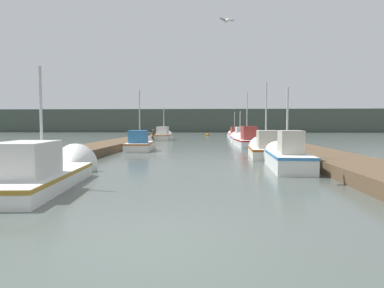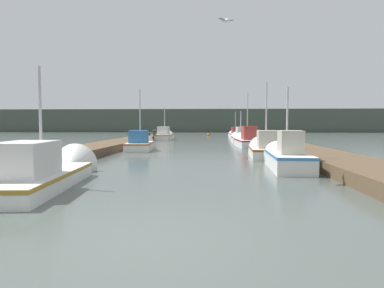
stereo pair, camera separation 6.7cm
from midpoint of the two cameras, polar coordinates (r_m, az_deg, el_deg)
ground_plane at (r=5.53m, az=-7.63°, el=-15.84°), size 200.00×200.00×0.00m
dock_left at (r=22.40m, az=-15.74°, el=-0.77°), size 2.59×40.00×0.46m
dock_right at (r=21.83m, az=17.25°, el=-0.90°), size 2.59×40.00×0.46m
distant_shore_ridge at (r=77.97m, az=2.51°, el=3.86°), size 120.00×16.00×4.79m
fishing_boat_0 at (r=11.19m, az=-22.78°, el=-4.20°), size 2.27×6.26×4.04m
fishing_boat_1 at (r=14.56m, az=15.50°, el=-2.04°), size 1.61×4.97×3.61m
fishing_boat_2 at (r=19.42m, az=12.21°, el=-0.77°), size 1.91×4.68×4.60m
fishing_boat_3 at (r=23.79m, az=-8.48°, el=0.07°), size 1.90×4.62×4.58m
fishing_boat_4 at (r=27.67m, az=9.17°, el=0.58°), size 1.96×5.64×4.73m
fishing_boat_5 at (r=32.80m, az=8.11°, el=1.00°), size 1.63×6.37×3.43m
fishing_boat_6 at (r=38.14m, az=-4.51°, el=1.43°), size 1.55×5.30×3.99m
fishing_boat_7 at (r=42.69m, az=7.26°, el=1.59°), size 1.52×6.32×3.59m
mooring_piling_0 at (r=40.99m, az=8.76°, el=1.74°), size 0.28×0.28×1.26m
mooring_piling_1 at (r=35.85m, az=-6.26°, el=1.46°), size 0.31×0.31×1.18m
mooring_piling_2 at (r=33.00m, az=-7.14°, el=1.10°), size 0.31×0.31×0.97m
channel_buoy at (r=50.20m, az=2.80°, el=1.53°), size 0.51×0.51×1.01m
seagull_lead at (r=11.72m, az=5.87°, el=19.78°), size 0.53×0.38×0.12m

